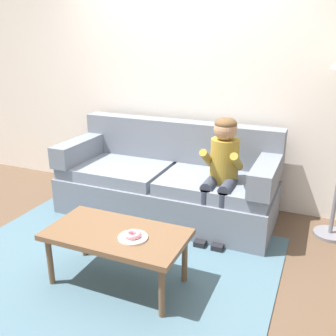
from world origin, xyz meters
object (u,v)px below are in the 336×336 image
Objects in this scene: couch at (168,183)px; donut at (133,234)px; toy_controller at (74,227)px; coffee_table at (117,238)px; person_child at (222,166)px.

donut is at bearing -77.54° from couch.
donut reaches higher than toy_controller.
toy_controller is at bearing -134.36° from couch.
coffee_table is 4.54× the size of toy_controller.
person_child is 1.54m from toy_controller.
couch reaches higher than coffee_table.
toy_controller is (-1.31, -0.50, -0.65)m from person_child.
donut is 1.23m from toy_controller.
toy_controller is (-0.82, 0.56, -0.36)m from coffee_table.
couch is 1.99× the size of person_child.
person_child reaches higher than donut.
coffee_table is 1.20m from person_child.
couch is 1.27m from coffee_table.
toy_controller is (-0.69, -0.71, -0.31)m from couch.
coffee_table is 0.93× the size of person_child.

